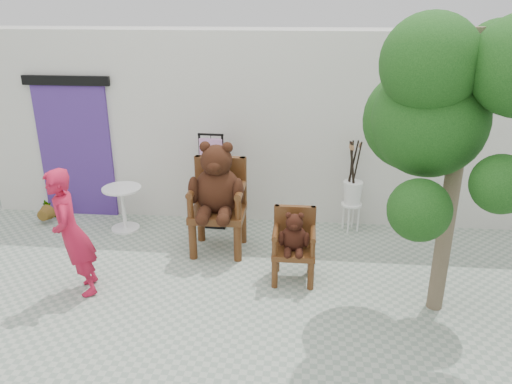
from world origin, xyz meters
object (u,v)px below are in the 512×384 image
display_stand (212,191)px  tree (441,104)px  stool_bucket (352,192)px  chair_big (218,190)px  person (72,233)px  cafe_table (123,203)px  chair_small (294,239)px

display_stand → tree: 3.91m
stool_bucket → chair_big: bearing=-156.6°
chair_big → tree: tree is taller
person → display_stand: bearing=124.7°
cafe_table → tree: size_ratio=0.21×
chair_small → cafe_table: (-2.70, 1.24, -0.13)m
chair_small → display_stand: (-1.34, 1.55, 0.01)m
cafe_table → person: bearing=-88.3°
chair_big → chair_small: (1.10, -0.71, -0.35)m
stool_bucket → chair_small: bearing=-118.7°
chair_small → stool_bucket: bearing=61.3°
chair_big → person: size_ratio=1.01×
cafe_table → tree: (4.18, -1.70, 1.98)m
chair_big → person: bearing=-140.0°
display_stand → chair_small: bearing=-46.6°
person → display_stand: person is taller
person → chair_big: bearing=106.2°
stool_bucket → person: bearing=-148.5°
person → tree: size_ratio=0.48×
chair_small → tree: bearing=-17.2°
chair_big → display_stand: (-0.24, 0.84, -0.34)m
person → display_stand: (1.31, 2.14, -0.22)m
chair_small → cafe_table: size_ratio=1.35×
tree → display_stand: bearing=144.4°
cafe_table → stool_bucket: 3.57m
display_stand → tree: size_ratio=0.45×
chair_big → tree: size_ratio=0.49×
cafe_table → stool_bucket: stool_bucket is taller
cafe_table → display_stand: display_stand is taller
chair_small → person: person is taller
stool_bucket → tree: bearing=-72.9°
display_stand → tree: bearing=-32.9°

